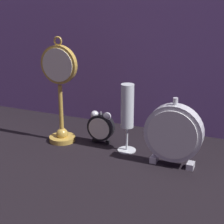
{
  "coord_description": "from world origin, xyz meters",
  "views": [
    {
      "loc": [
        0.43,
        -0.93,
        0.5
      ],
      "look_at": [
        0.0,
        0.08,
        0.13
      ],
      "focal_mm": 60.0,
      "sensor_mm": 36.0,
      "label": 1
    }
  ],
  "objects_px": {
    "alarm_clock_twin_bell": "(101,126)",
    "champagne_flute": "(127,111)",
    "mantel_clock_silver": "(174,133)",
    "pocket_watch_on_stand": "(60,93)"
  },
  "relations": [
    {
      "from": "alarm_clock_twin_bell",
      "to": "champagne_flute",
      "type": "height_order",
      "value": "champagne_flute"
    },
    {
      "from": "mantel_clock_silver",
      "to": "champagne_flute",
      "type": "distance_m",
      "value": 0.17
    },
    {
      "from": "pocket_watch_on_stand",
      "to": "champagne_flute",
      "type": "height_order",
      "value": "pocket_watch_on_stand"
    },
    {
      "from": "alarm_clock_twin_bell",
      "to": "mantel_clock_silver",
      "type": "xyz_separation_m",
      "value": [
        0.26,
        -0.07,
        0.04
      ]
    },
    {
      "from": "pocket_watch_on_stand",
      "to": "mantel_clock_silver",
      "type": "height_order",
      "value": "pocket_watch_on_stand"
    },
    {
      "from": "pocket_watch_on_stand",
      "to": "mantel_clock_silver",
      "type": "relative_size",
      "value": 1.7
    },
    {
      "from": "alarm_clock_twin_bell",
      "to": "champagne_flute",
      "type": "relative_size",
      "value": 0.51
    },
    {
      "from": "pocket_watch_on_stand",
      "to": "alarm_clock_twin_bell",
      "type": "distance_m",
      "value": 0.17
    },
    {
      "from": "mantel_clock_silver",
      "to": "champagne_flute",
      "type": "relative_size",
      "value": 0.94
    },
    {
      "from": "alarm_clock_twin_bell",
      "to": "mantel_clock_silver",
      "type": "relative_size",
      "value": 0.54
    }
  ]
}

